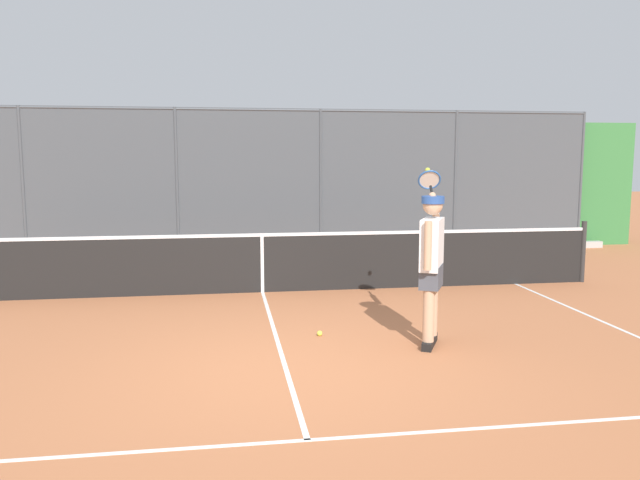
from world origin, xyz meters
The scene contains 6 objects.
ground_plane centered at (0.00, 0.00, 0.00)m, with size 60.00×60.00×0.00m, color #B76B42.
court_line_markings centered at (0.00, 1.97, 0.00)m, with size 8.77×9.96×0.01m.
fence_backdrop centered at (0.00, -8.53, 1.49)m, with size 18.86×1.37×3.24m.
tennis_net centered at (0.00, -3.84, 0.49)m, with size 11.27×0.09×1.07m.
tennis_player centered at (-1.74, -0.63, 1.04)m, with size 0.61×1.39×2.04m.
tennis_ball_mid_court centered at (-0.53, -1.20, 0.03)m, with size 0.07×0.07×0.07m, color #D6E042.
Camera 1 is at (0.62, 6.24, 2.18)m, focal length 35.54 mm.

